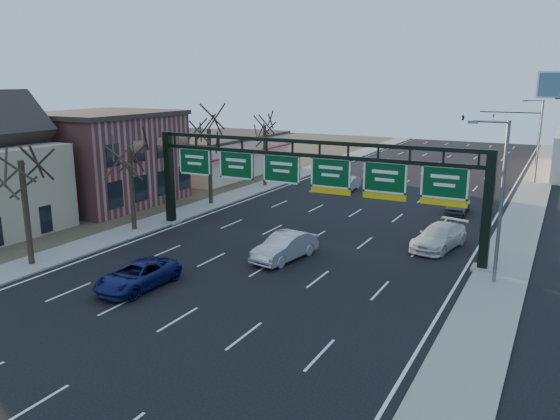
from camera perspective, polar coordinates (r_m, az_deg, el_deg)
The scene contains 20 objects.
ground at distance 31.30m, azimuth -3.73°, elevation -7.25°, with size 160.00×160.00×0.00m, color black.
sidewalk_left at distance 54.16m, azimuth -4.19°, elevation 1.71°, with size 3.00×120.00×0.12m, color gray.
sidewalk_right at distance 46.27m, azimuth 23.79°, elevation -1.46°, with size 3.00×120.00×0.12m, color gray.
dirt_strip_left at distance 61.42m, azimuth -13.89°, elevation 2.72°, with size 21.00×120.00×0.06m, color #473D2B.
lane_markings at distance 48.73m, azimuth 8.68°, elevation 0.20°, with size 21.60×120.00×0.01m, color white.
sign_gantry at distance 36.82m, azimuth 2.92°, elevation 3.39°, with size 24.60×1.20×7.20m.
brick_block at distance 51.97m, azimuth -17.84°, elevation 5.19°, with size 10.40×12.40×8.30m.
cream_strip at distance 65.90m, azimuth -6.48°, elevation 5.79°, with size 10.90×18.40×4.70m.
tree_near at distance 35.32m, azimuth -25.66°, elevation 6.34°, with size 3.60×3.60×8.86m.
tree_gantry at distance 41.31m, azimuth -15.55°, elevation 7.50°, with size 3.60×3.60×8.48m.
tree_mid at distance 48.98m, azimuth -7.49°, elevation 9.60°, with size 3.60×3.60×9.24m.
tree_far at distance 57.43m, azimuth -1.63°, elevation 9.89°, with size 3.60×3.60×8.86m.
streetlight_near at distance 31.58m, azimuth 21.96°, elevation 1.57°, with size 2.15×0.22×9.00m.
streetlight_far at distance 65.21m, azimuth 25.38°, elevation 6.92°, with size 2.15×0.22×9.00m.
traffic_signal_mast at distance 80.65m, azimuth 21.16°, elevation 8.61°, with size 10.16×0.54×7.00m.
car_blue_suv at distance 30.80m, azimuth -14.65°, elevation -6.61°, with size 2.37×5.15×1.43m, color #121850.
car_silver_sedan at distance 34.32m, azimuth 0.51°, elevation -3.86°, with size 1.78×5.09×1.68m, color #B8B8BE.
car_white_wagon at distance 38.15m, azimuth 16.29°, elevation -2.69°, with size 2.25×5.52×1.60m, color silver.
car_grey_far at distance 48.62m, azimuth 18.06°, elevation 0.52°, with size 1.71×4.25×1.45m, color #464A4C.
car_silver_distant at distance 56.08m, azimuth 7.04°, elevation 2.73°, with size 1.50×4.31×1.42m, color silver.
Camera 1 is at (15.48, -24.86, 11.06)m, focal length 35.00 mm.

